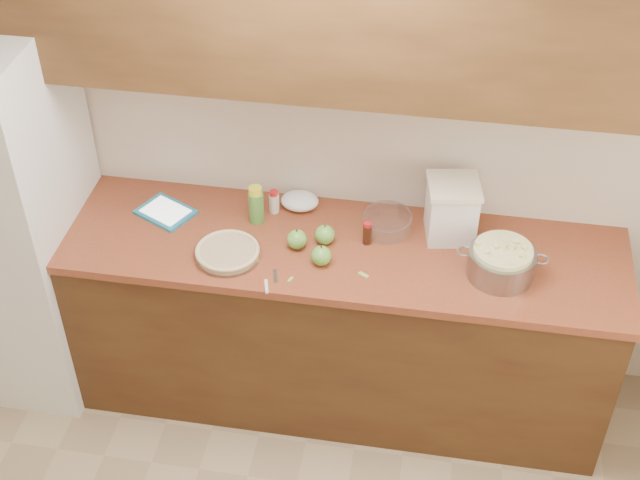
% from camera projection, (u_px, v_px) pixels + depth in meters
% --- Properties ---
extents(room_shell, '(3.60, 3.60, 3.60)m').
position_uv_depth(room_shell, '(229.00, 476.00, 2.45)').
color(room_shell, tan).
rests_on(room_shell, ground).
extents(counter_run, '(2.64, 0.68, 0.92)m').
position_uv_depth(counter_run, '(318.00, 319.00, 4.10)').
color(counter_run, '#492E14').
rests_on(counter_run, ground).
extents(upper_cabinets, '(2.60, 0.34, 0.70)m').
position_uv_depth(upper_cabinets, '(325.00, 2.00, 3.27)').
color(upper_cabinets, brown).
rests_on(upper_cabinets, room_shell).
extents(fridge, '(0.70, 0.70, 1.80)m').
position_uv_depth(fridge, '(0.00, 218.00, 3.98)').
color(fridge, silver).
rests_on(fridge, ground).
extents(pie, '(0.28, 0.28, 0.04)m').
position_uv_depth(pie, '(228.00, 253.00, 3.73)').
color(pie, silver).
rests_on(pie, counter_run).
extents(colander, '(0.37, 0.28, 0.14)m').
position_uv_depth(colander, '(501.00, 262.00, 3.62)').
color(colander, gray).
rests_on(colander, counter_run).
extents(flour_canister, '(0.25, 0.25, 0.27)m').
position_uv_depth(flour_canister, '(452.00, 209.00, 3.77)').
color(flour_canister, white).
rests_on(flour_canister, counter_run).
extents(tablet, '(0.29, 0.26, 0.02)m').
position_uv_depth(tablet, '(166.00, 212.00, 3.97)').
color(tablet, teal).
rests_on(tablet, counter_run).
extents(paring_knife, '(0.06, 0.15, 0.01)m').
position_uv_depth(paring_knife, '(268.00, 285.00, 3.60)').
color(paring_knife, gray).
rests_on(paring_knife, counter_run).
extents(lemon_bottle, '(0.07, 0.07, 0.18)m').
position_uv_depth(lemon_bottle, '(256.00, 205.00, 3.88)').
color(lemon_bottle, '#4C8C38').
rests_on(lemon_bottle, counter_run).
extents(cinnamon_shaker, '(0.05, 0.05, 0.11)m').
position_uv_depth(cinnamon_shaker, '(274.00, 202.00, 3.95)').
color(cinnamon_shaker, beige).
rests_on(cinnamon_shaker, counter_run).
extents(vanilla_bottle, '(0.04, 0.04, 0.11)m').
position_uv_depth(vanilla_bottle, '(367.00, 233.00, 3.78)').
color(vanilla_bottle, black).
rests_on(vanilla_bottle, counter_run).
extents(mixing_bowl, '(0.22, 0.22, 0.08)m').
position_uv_depth(mixing_bowl, '(387.00, 222.00, 3.85)').
color(mixing_bowl, silver).
rests_on(mixing_bowl, counter_run).
extents(paper_towel, '(0.20, 0.18, 0.07)m').
position_uv_depth(paper_towel, '(300.00, 201.00, 3.98)').
color(paper_towel, white).
rests_on(paper_towel, counter_run).
extents(apple_left, '(0.09, 0.09, 0.10)m').
position_uv_depth(apple_left, '(297.00, 239.00, 3.76)').
color(apple_left, '#60A43B').
rests_on(apple_left, counter_run).
extents(apple_center, '(0.09, 0.09, 0.10)m').
position_uv_depth(apple_center, '(325.00, 235.00, 3.79)').
color(apple_center, '#60A43B').
rests_on(apple_center, counter_run).
extents(apple_front, '(0.09, 0.09, 0.10)m').
position_uv_depth(apple_front, '(321.00, 256.00, 3.68)').
color(apple_front, '#60A43B').
rests_on(apple_front, counter_run).
extents(peel_a, '(0.03, 0.05, 0.00)m').
position_uv_depth(peel_a, '(257.00, 259.00, 3.73)').
color(peel_a, '#92B256').
rests_on(peel_a, counter_run).
extents(peel_b, '(0.05, 0.04, 0.00)m').
position_uv_depth(peel_b, '(363.00, 275.00, 3.65)').
color(peel_b, '#92B256').
rests_on(peel_b, counter_run).
extents(peel_c, '(0.02, 0.03, 0.00)m').
position_uv_depth(peel_c, '(291.00, 279.00, 3.63)').
color(peel_c, '#92B256').
rests_on(peel_c, counter_run).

